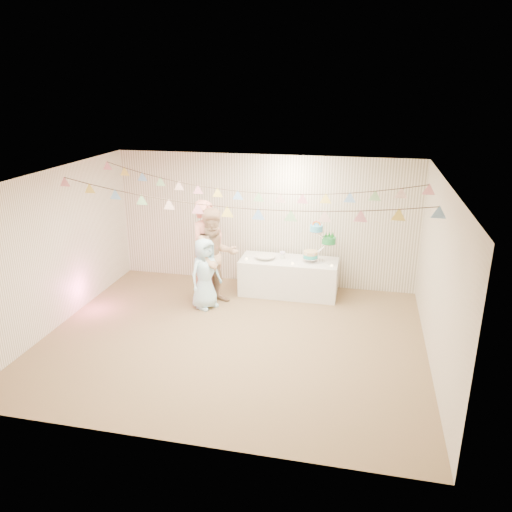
% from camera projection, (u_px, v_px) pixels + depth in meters
% --- Properties ---
extents(floor, '(6.00, 6.00, 0.00)m').
position_uv_depth(floor, '(233.00, 339.00, 8.01)').
color(floor, brown).
rests_on(floor, ground).
extents(ceiling, '(6.00, 6.00, 0.00)m').
position_uv_depth(ceiling, '(230.00, 178.00, 7.15)').
color(ceiling, silver).
rests_on(ceiling, ground).
extents(back_wall, '(6.00, 6.00, 0.00)m').
position_uv_depth(back_wall, '(264.00, 221.00, 9.88)').
color(back_wall, silver).
rests_on(back_wall, ground).
extents(front_wall, '(6.00, 6.00, 0.00)m').
position_uv_depth(front_wall, '(171.00, 342.00, 5.27)').
color(front_wall, silver).
rests_on(front_wall, ground).
extents(left_wall, '(5.00, 5.00, 0.00)m').
position_uv_depth(left_wall, '(55.00, 249.00, 8.18)').
color(left_wall, silver).
rests_on(left_wall, ground).
extents(right_wall, '(5.00, 5.00, 0.00)m').
position_uv_depth(right_wall, '(439.00, 278.00, 6.97)').
color(right_wall, silver).
rests_on(right_wall, ground).
extents(table, '(1.85, 0.74, 0.69)m').
position_uv_depth(table, '(289.00, 277.00, 9.61)').
color(table, silver).
rests_on(table, floor).
extents(cake_stand, '(0.65, 0.38, 0.73)m').
position_uv_depth(cake_stand, '(319.00, 240.00, 9.29)').
color(cake_stand, silver).
rests_on(cake_stand, table).
extents(cake_bottom, '(0.31, 0.31, 0.15)m').
position_uv_depth(cake_bottom, '(310.00, 254.00, 9.36)').
color(cake_bottom, teal).
rests_on(cake_bottom, cake_stand).
extents(cake_middle, '(0.27, 0.27, 0.22)m').
position_uv_depth(cake_middle, '(329.00, 240.00, 9.34)').
color(cake_middle, '#1C833B').
rests_on(cake_middle, cake_stand).
extents(cake_top_tier, '(0.25, 0.25, 0.19)m').
position_uv_depth(cake_top_tier, '(316.00, 227.00, 9.19)').
color(cake_top_tier, '#45AEDA').
rests_on(cake_top_tier, cake_stand).
extents(platter, '(0.38, 0.38, 0.02)m').
position_uv_depth(platter, '(265.00, 256.00, 9.52)').
color(platter, white).
rests_on(platter, table).
extents(posy, '(0.13, 0.13, 0.15)m').
position_uv_depth(posy, '(283.00, 252.00, 9.52)').
color(posy, white).
rests_on(posy, table).
extents(person_adult_a, '(0.75, 0.84, 1.92)m').
position_uv_depth(person_adult_a, '(207.00, 252.00, 9.13)').
color(person_adult_a, tan).
rests_on(person_adult_a, floor).
extents(person_adult_b, '(1.11, 1.07, 1.80)m').
position_uv_depth(person_adult_b, '(215.00, 257.00, 9.02)').
color(person_adult_b, tan).
rests_on(person_adult_b, floor).
extents(person_child, '(0.69, 0.76, 1.31)m').
position_uv_depth(person_child, '(205.00, 273.00, 8.93)').
color(person_child, '#AFE1F8').
rests_on(person_child, floor).
extents(bunting_back, '(5.60, 1.10, 0.40)m').
position_uv_depth(bunting_back, '(248.00, 181.00, 8.24)').
color(bunting_back, pink).
rests_on(bunting_back, ceiling).
extents(bunting_front, '(5.60, 0.90, 0.36)m').
position_uv_depth(bunting_front, '(227.00, 200.00, 7.06)').
color(bunting_front, '#72A5E5').
rests_on(bunting_front, ceiling).
extents(tealight_0, '(0.04, 0.04, 0.03)m').
position_uv_depth(tealight_0, '(246.00, 259.00, 9.51)').
color(tealight_0, '#FFD88C').
rests_on(tealight_0, table).
extents(tealight_1, '(0.04, 0.04, 0.03)m').
position_uv_depth(tealight_1, '(273.00, 255.00, 9.72)').
color(tealight_1, '#FFD88C').
rests_on(tealight_1, table).
extents(tealight_2, '(0.04, 0.04, 0.03)m').
position_uv_depth(tealight_2, '(293.00, 263.00, 9.26)').
color(tealight_2, '#FFD88C').
rests_on(tealight_2, table).
extents(tealight_3, '(0.04, 0.04, 0.03)m').
position_uv_depth(tealight_3, '(309.00, 257.00, 9.62)').
color(tealight_3, '#FFD88C').
rests_on(tealight_3, table).
extents(tealight_4, '(0.04, 0.04, 0.03)m').
position_uv_depth(tealight_4, '(332.00, 266.00, 9.16)').
color(tealight_4, '#FFD88C').
rests_on(tealight_4, table).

